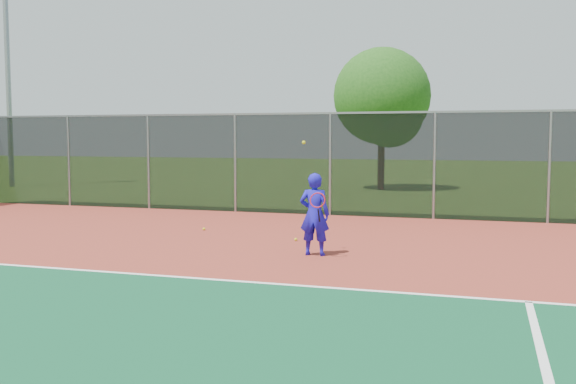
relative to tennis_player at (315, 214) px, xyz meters
name	(u,v)px	position (x,y,z in m)	size (l,w,h in m)	color
ground	(342,361)	(1.78, -5.60, -0.83)	(120.00, 120.00, 0.00)	#375D1A
court_apron	(374,310)	(1.78, -3.60, -0.82)	(30.00, 20.00, 0.02)	maroon
fence_back	(434,164)	(1.78, 6.40, 0.74)	(30.00, 0.06, 3.03)	black
tennis_player	(315,214)	(0.00, 0.00, 0.00)	(0.60, 0.62, 2.23)	#1A14C1
practice_ball_0	(204,229)	(-3.47, 2.43, -0.77)	(0.07, 0.07, 0.07)	yellow
practice_ball_2	(296,239)	(-0.83, 1.54, -0.77)	(0.07, 0.07, 0.07)	yellow
floodlight_nw	(7,43)	(-18.17, 12.95, 5.85)	(0.90, 0.40, 11.81)	gray
tree_back_left	(384,101)	(-1.18, 16.28, 3.09)	(4.25, 4.25, 6.24)	#331D12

